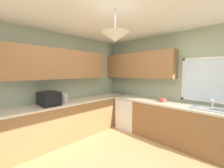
{
  "coord_description": "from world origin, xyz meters",
  "views": [
    {
      "loc": [
        1.49,
        -1.58,
        1.62
      ],
      "look_at": [
        -0.64,
        0.58,
        1.35
      ],
      "focal_mm": 22.41,
      "sensor_mm": 36.0,
      "label": 1
    }
  ],
  "objects_px": {
    "dishwasher": "(130,113)",
    "kettle": "(65,98)",
    "bowl": "(163,100)",
    "microwave": "(49,98)",
    "sink_assembly": "(211,109)"
  },
  "relations": [
    {
      "from": "dishwasher",
      "to": "microwave",
      "type": "xyz_separation_m",
      "value": [
        -0.66,
        -2.02,
        0.62
      ]
    },
    {
      "from": "kettle",
      "to": "microwave",
      "type": "bearing_deg",
      "value": -93.23
    },
    {
      "from": "microwave",
      "to": "sink_assembly",
      "type": "relative_size",
      "value": 0.72
    },
    {
      "from": "dishwasher",
      "to": "sink_assembly",
      "type": "distance_m",
      "value": 1.98
    },
    {
      "from": "sink_assembly",
      "to": "bowl",
      "type": "relative_size",
      "value": 4.09
    },
    {
      "from": "dishwasher",
      "to": "kettle",
      "type": "distance_m",
      "value": 1.87
    },
    {
      "from": "microwave",
      "to": "bowl",
      "type": "relative_size",
      "value": 2.96
    },
    {
      "from": "bowl",
      "to": "kettle",
      "type": "bearing_deg",
      "value": -133.34
    },
    {
      "from": "kettle",
      "to": "sink_assembly",
      "type": "distance_m",
      "value": 3.07
    },
    {
      "from": "dishwasher",
      "to": "microwave",
      "type": "relative_size",
      "value": 1.78
    },
    {
      "from": "dishwasher",
      "to": "bowl",
      "type": "relative_size",
      "value": 5.25
    },
    {
      "from": "microwave",
      "to": "kettle",
      "type": "xyz_separation_m",
      "value": [
        0.02,
        0.35,
        -0.04
      ]
    },
    {
      "from": "dishwasher",
      "to": "bowl",
      "type": "height_order",
      "value": "bowl"
    },
    {
      "from": "dishwasher",
      "to": "kettle",
      "type": "relative_size",
      "value": 3.92
    },
    {
      "from": "sink_assembly",
      "to": "bowl",
      "type": "distance_m",
      "value": 0.96
    }
  ]
}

